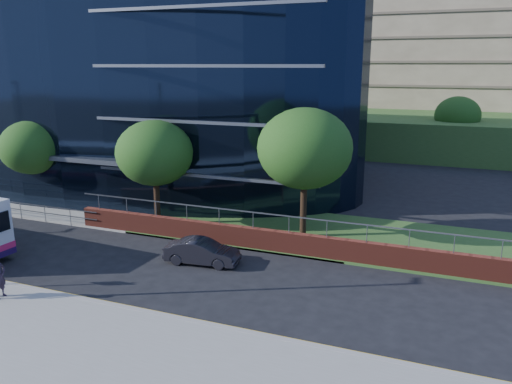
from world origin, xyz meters
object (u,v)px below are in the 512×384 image
at_px(tree_dist_e, 458,115).
at_px(parked_car, 202,252).
at_px(tree_far_b, 32,148).
at_px(tree_far_d, 305,149).
at_px(tree_far_c, 155,153).

relative_size(tree_dist_e, parked_car, 1.73).
bearing_deg(tree_dist_e, tree_far_b, -131.52).
xyz_separation_m(tree_far_b, tree_dist_e, (27.00, 30.50, 0.33)).
distance_m(tree_far_b, tree_far_d, 19.03).
relative_size(tree_far_b, tree_dist_e, 0.93).
bearing_deg(tree_far_c, tree_far_d, 6.34).
bearing_deg(tree_far_c, tree_far_b, 177.14).
bearing_deg(tree_far_c, tree_dist_e, 61.26).
distance_m(tree_far_b, parked_car, 16.53).
bearing_deg(tree_dist_e, tree_far_c, -118.74).
xyz_separation_m(tree_dist_e, parked_car, (-11.65, -35.48, -3.92)).
bearing_deg(tree_far_b, tree_dist_e, 48.48).
bearing_deg(tree_far_d, tree_far_c, -173.66).
xyz_separation_m(tree_far_b, parked_car, (15.35, -4.98, -3.59)).
bearing_deg(parked_car, tree_far_c, 43.71).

